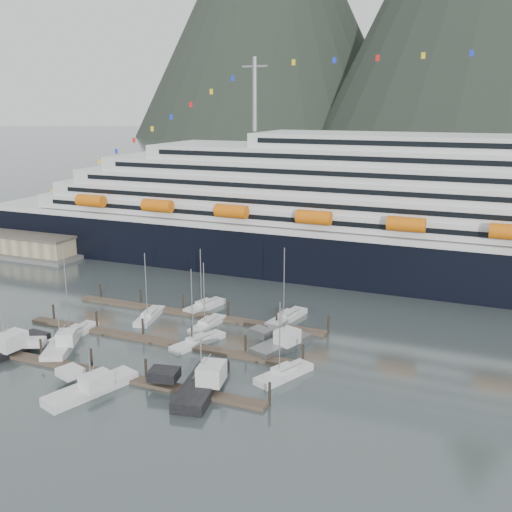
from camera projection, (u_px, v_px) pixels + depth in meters
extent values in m
plane|color=#414C4C|center=(173.00, 354.00, 89.50)|extent=(1600.00, 1600.00, 0.00)
cone|color=black|center=(272.00, 4.00, 672.23)|extent=(340.00, 340.00, 340.00)
cube|color=black|center=(405.00, 259.00, 128.24)|extent=(210.00, 28.00, 12.00)
cube|color=silver|center=(407.00, 229.00, 126.63)|extent=(205.80, 27.44, 1.50)
cube|color=silver|center=(432.00, 219.00, 124.11)|extent=(185.00, 26.00, 3.20)
cube|color=black|center=(424.00, 230.00, 112.42)|extent=(175.75, 0.20, 1.00)
cube|color=silver|center=(443.00, 204.00, 122.57)|extent=(180.00, 25.00, 3.20)
cube|color=black|center=(436.00, 214.00, 111.32)|extent=(171.00, 0.20, 1.00)
cube|color=silver|center=(455.00, 189.00, 121.02)|extent=(172.00, 24.00, 3.20)
cube|color=black|center=(449.00, 197.00, 110.22)|extent=(163.40, 0.20, 1.00)
cube|color=silver|center=(467.00, 174.00, 119.48)|extent=(160.00, 23.00, 3.20)
cube|color=black|center=(462.00, 180.00, 109.13)|extent=(152.00, 0.20, 1.00)
cube|color=silver|center=(479.00, 159.00, 117.96)|extent=(140.00, 22.00, 3.00)
cube|color=black|center=(475.00, 163.00, 108.06)|extent=(133.00, 0.20, 1.00)
cube|color=silver|center=(491.00, 143.00, 116.47)|extent=(95.00, 20.00, 3.00)
cube|color=black|center=(489.00, 146.00, 107.46)|extent=(90.25, 0.20, 1.00)
cylinder|color=gray|center=(255.00, 94.00, 132.92)|extent=(1.00, 1.00, 16.00)
cylinder|color=orange|center=(91.00, 201.00, 138.56)|extent=(7.00, 2.80, 2.80)
cylinder|color=orange|center=(157.00, 206.00, 131.79)|extent=(7.00, 2.80, 2.80)
cylinder|color=orange|center=(231.00, 211.00, 125.03)|extent=(7.00, 2.80, 2.80)
cylinder|color=orange|center=(314.00, 217.00, 118.26)|extent=(7.00, 2.80, 2.80)
cylinder|color=orange|center=(406.00, 224.00, 111.49)|extent=(7.00, 2.80, 2.80)
cylinder|color=orange|center=(510.00, 232.00, 104.73)|extent=(7.00, 2.80, 2.80)
cube|color=#595956|center=(14.00, 248.00, 154.00)|extent=(46.00, 20.00, 1.20)
cube|color=gray|center=(13.00, 240.00, 153.46)|extent=(42.00, 16.00, 5.00)
cube|color=#595147|center=(12.00, 229.00, 152.79)|extent=(43.00, 17.00, 0.60)
cube|color=#463C2D|center=(105.00, 374.00, 82.39)|extent=(48.00, 2.00, 0.50)
cylinder|color=black|center=(41.00, 349.00, 87.60)|extent=(0.36, 0.36, 3.20)
cylinder|color=black|center=(91.00, 359.00, 84.22)|extent=(0.36, 0.36, 3.20)
cylinder|color=black|center=(146.00, 370.00, 80.83)|extent=(0.36, 0.36, 3.20)
cylinder|color=black|center=(205.00, 382.00, 77.45)|extent=(0.36, 0.36, 3.20)
cylinder|color=black|center=(270.00, 394.00, 74.07)|extent=(0.36, 0.36, 3.20)
cube|color=#463C2D|center=(155.00, 340.00, 94.00)|extent=(48.00, 2.00, 0.50)
cylinder|color=black|center=(54.00, 313.00, 102.59)|extent=(0.36, 0.36, 3.20)
cylinder|color=black|center=(97.00, 321.00, 99.21)|extent=(0.36, 0.36, 3.20)
cylinder|color=black|center=(143.00, 328.00, 95.83)|extent=(0.36, 0.36, 3.20)
cylinder|color=black|center=(192.00, 337.00, 92.44)|extent=(0.36, 0.36, 3.20)
cylinder|color=black|center=(245.00, 345.00, 89.06)|extent=(0.36, 0.36, 3.20)
cylinder|color=black|center=(303.00, 355.00, 85.68)|extent=(0.36, 0.36, 3.20)
cube|color=#463C2D|center=(195.00, 314.00, 105.61)|extent=(48.00, 2.00, 0.50)
cylinder|color=black|center=(101.00, 292.00, 114.20)|extent=(0.36, 0.36, 3.20)
cylinder|color=black|center=(141.00, 298.00, 110.82)|extent=(0.36, 0.36, 3.20)
cylinder|color=black|center=(183.00, 304.00, 107.44)|extent=(0.36, 0.36, 3.20)
cylinder|color=black|center=(228.00, 311.00, 104.05)|extent=(0.36, 0.36, 3.20)
cylinder|color=black|center=(277.00, 317.00, 100.67)|extent=(0.36, 0.36, 3.20)
cylinder|color=black|center=(328.00, 325.00, 97.29)|extent=(0.36, 0.36, 3.20)
cube|color=silver|center=(74.00, 335.00, 96.22)|extent=(2.64, 9.83, 1.37)
cube|color=silver|center=(74.00, 330.00, 96.00)|extent=(1.99, 3.45, 0.78)
cylinder|color=gray|center=(66.00, 290.00, 93.39)|extent=(0.16, 0.16, 14.55)
cube|color=silver|center=(207.00, 326.00, 100.18)|extent=(2.81, 8.86, 1.29)
cube|color=silver|center=(207.00, 321.00, 99.98)|extent=(1.99, 3.15, 0.74)
cylinder|color=gray|center=(204.00, 294.00, 97.97)|extent=(0.15, 0.15, 10.51)
cube|color=silver|center=(198.00, 343.00, 92.90)|extent=(5.49, 10.07, 1.25)
cube|color=silver|center=(198.00, 338.00, 92.71)|extent=(2.84, 3.85, 0.72)
cylinder|color=gray|center=(192.00, 306.00, 90.63)|extent=(0.14, 0.14, 11.57)
cube|color=silver|center=(150.00, 317.00, 104.08)|extent=(4.31, 9.63, 1.31)
cube|color=silver|center=(149.00, 313.00, 103.87)|extent=(2.50, 3.58, 0.75)
cylinder|color=gray|center=(146.00, 285.00, 101.67)|extent=(0.15, 0.15, 11.14)
cube|color=silver|center=(205.00, 307.00, 109.23)|extent=(4.66, 9.30, 1.39)
cube|color=silver|center=(205.00, 303.00, 109.01)|extent=(2.68, 3.51, 0.79)
cylinder|color=gray|center=(201.00, 277.00, 107.08)|extent=(0.16, 0.16, 10.49)
cube|color=silver|center=(287.00, 319.00, 103.26)|extent=(4.37, 10.67, 1.38)
cube|color=silver|center=(287.00, 314.00, 103.04)|extent=(2.59, 3.93, 0.79)
cylinder|color=gray|center=(284.00, 283.00, 100.75)|extent=(0.16, 0.16, 12.20)
cube|color=silver|center=(284.00, 375.00, 81.80)|extent=(6.12, 9.59, 1.44)
cube|color=silver|center=(284.00, 369.00, 81.57)|extent=(3.18, 3.80, 0.83)
cylinder|color=gray|center=(280.00, 338.00, 79.76)|extent=(0.17, 0.17, 10.09)
cube|color=black|center=(6.00, 352.00, 89.19)|extent=(5.23, 14.31, 2.15)
cube|color=silver|center=(11.00, 341.00, 88.02)|extent=(3.41, 4.47, 2.37)
cube|color=black|center=(10.00, 335.00, 87.80)|extent=(3.17, 4.17, 0.54)
cylinder|color=gray|center=(3.00, 327.00, 88.21)|extent=(0.17, 0.17, 5.38)
cube|color=silver|center=(61.00, 349.00, 90.48)|extent=(7.37, 10.63, 1.85)
cube|color=silver|center=(34.00, 342.00, 90.04)|extent=(3.80, 3.37, 1.11)
cube|color=silver|center=(67.00, 338.00, 90.08)|extent=(3.65, 3.87, 2.04)
cube|color=black|center=(66.00, 333.00, 89.90)|extent=(3.40, 3.61, 0.46)
cylinder|color=gray|center=(59.00, 328.00, 89.65)|extent=(0.15, 0.15, 4.63)
cube|color=silver|center=(91.00, 391.00, 77.30)|extent=(7.10, 13.05, 1.81)
cube|color=silver|center=(70.00, 372.00, 80.11)|extent=(3.80, 3.62, 1.09)
cube|color=silver|center=(96.00, 381.00, 76.06)|extent=(3.61, 4.41, 1.99)
cube|color=black|center=(96.00, 376.00, 75.89)|extent=(3.35, 4.11, 0.45)
cylinder|color=gray|center=(90.00, 367.00, 76.49)|extent=(0.14, 0.14, 4.52)
cube|color=black|center=(202.00, 388.00, 77.95)|extent=(6.60, 14.09, 2.26)
cube|color=black|center=(164.00, 374.00, 78.60)|extent=(4.34, 3.67, 1.36)
cube|color=silver|center=(211.00, 373.00, 77.13)|extent=(3.89, 4.60, 2.49)
cube|color=black|center=(211.00, 367.00, 76.90)|extent=(3.61, 4.29, 0.56)
cylinder|color=gray|center=(201.00, 359.00, 76.92)|extent=(0.18, 0.18, 5.65)
cube|color=gray|center=(282.00, 347.00, 91.17)|extent=(7.07, 11.57, 2.00)
cube|color=gray|center=(261.00, 332.00, 93.59)|extent=(4.01, 3.42, 1.20)
cube|color=silver|center=(287.00, 337.00, 89.97)|extent=(3.74, 4.05, 2.20)
cube|color=black|center=(287.00, 332.00, 89.77)|extent=(3.48, 3.77, 0.50)
cylinder|color=gray|center=(282.00, 324.00, 90.27)|extent=(0.16, 0.16, 5.00)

